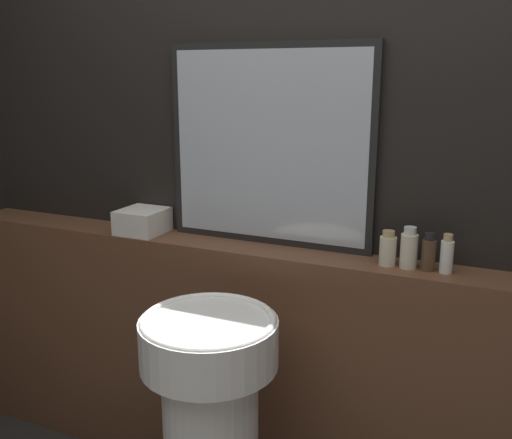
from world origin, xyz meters
name	(u,v)px	position (x,y,z in m)	size (l,w,h in m)	color
wall_back	(298,174)	(0.00, 1.35, 1.25)	(8.00, 0.06, 2.50)	black
vanity_counter	(283,375)	(0.00, 1.22, 0.49)	(2.92, 0.19, 0.99)	brown
pedestal_sink	(211,430)	(-0.07, 0.78, 0.51)	(0.42, 0.42, 0.90)	white
mirror	(269,146)	(-0.10, 1.30, 1.35)	(0.79, 0.03, 0.73)	black
towel_stack	(143,221)	(-0.61, 1.22, 1.04)	(0.17, 0.18, 0.10)	silver
shampoo_bottle	(388,249)	(0.37, 1.22, 1.04)	(0.06, 0.06, 0.12)	beige
conditioner_bottle	(409,249)	(0.44, 1.22, 1.05)	(0.06, 0.06, 0.14)	beige
lotion_bottle	(429,253)	(0.50, 1.22, 1.05)	(0.04, 0.04, 0.13)	#4C3823
body_wash_bottle	(447,255)	(0.55, 1.22, 1.05)	(0.04, 0.04, 0.13)	white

